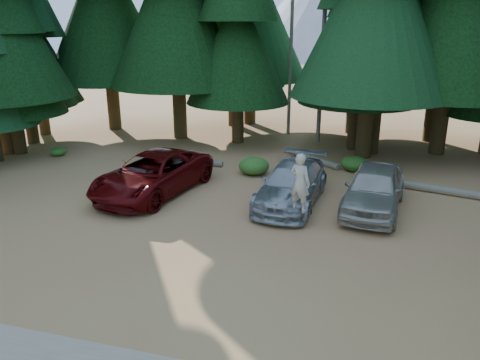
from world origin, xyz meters
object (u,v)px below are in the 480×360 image
Objects in this scene: log_left at (186,161)px; log_right at (471,194)px; log_mid at (311,158)px; silver_minivan_right at (374,188)px; frisbee_player at (300,182)px; red_pickup at (153,174)px; silver_minivan_center at (292,184)px.

log_right reaches higher than log_left.
silver_minivan_right is at bearing -21.39° from log_mid.
log_mid is 7.62m from log_right.
silver_minivan_right is 4.42m from log_right.
frisbee_player is 0.53× the size of log_mid.
frisbee_player is (6.21, -1.82, 0.83)m from red_pickup.
log_right is at bearing 23.02° from silver_minivan_center.
silver_minivan_right is at bearing -136.40° from log_right.
silver_minivan_center is 1.06× the size of silver_minivan_right.
log_left is at bearing -119.33° from log_mid.
silver_minivan_right is 3.49m from frisbee_player.
log_mid is (-3.02, 5.74, -0.68)m from silver_minivan_right.
frisbee_player is 0.53× the size of log_left.
red_pickup is 2.94× the size of frisbee_player.
silver_minivan_center is at bearing -148.04° from log_right.
silver_minivan_right reaches higher than log_left.
frisbee_player is at bearing -41.20° from log_left.
red_pickup is 8.63m from silver_minivan_right.
frisbee_player is 8.29m from log_mid.
red_pickup reaches higher than log_mid.
frisbee_player reaches higher than log_left.
silver_minivan_center is 6.97m from log_left.
log_mid is (5.60, 6.31, -0.66)m from red_pickup.
red_pickup is at bearing 5.17° from frisbee_player.
log_left is at bearing 151.19° from silver_minivan_center.
silver_minivan_right is (8.62, 0.58, 0.02)m from red_pickup.
silver_minivan_right is at bearing 13.95° from red_pickup.
red_pickup is 6.52m from frisbee_player.
red_pickup is 1.57× the size of log_mid.
log_mid is at bearing 58.57° from red_pickup.
silver_minivan_center is 3.04m from silver_minivan_right.
silver_minivan_right is 2.46× the size of frisbee_player.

